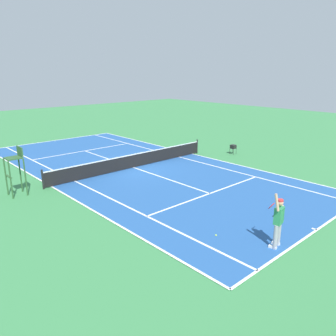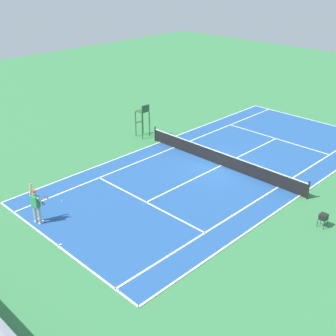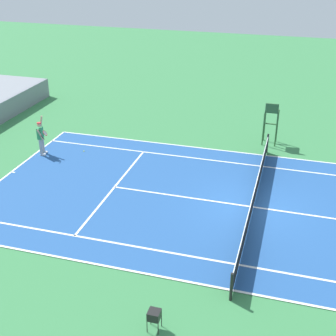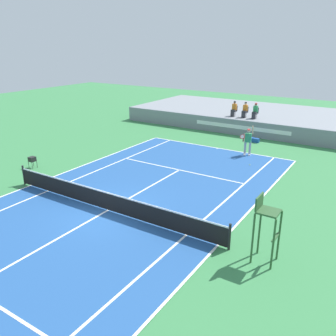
{
  "view_description": "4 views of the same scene",
  "coord_description": "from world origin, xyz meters",
  "px_view_note": "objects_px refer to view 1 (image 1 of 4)",
  "views": [
    {
      "loc": [
        12.29,
        16.71,
        5.99
      ],
      "look_at": [
        0.71,
        4.02,
        1.0
      ],
      "focal_mm": 35.68,
      "sensor_mm": 36.0,
      "label": 1
    },
    {
      "loc": [
        -15.02,
        20.0,
        11.82
      ],
      "look_at": [
        0.71,
        4.02,
        1.0
      ],
      "focal_mm": 46.69,
      "sensor_mm": 36.0,
      "label": 2
    },
    {
      "loc": [
        -17.51,
        -1.29,
        10.43
      ],
      "look_at": [
        0.71,
        4.02,
        1.0
      ],
      "focal_mm": 49.77,
      "sensor_mm": 36.0,
      "label": 3
    },
    {
      "loc": [
        10.07,
        -10.7,
        7.25
      ],
      "look_at": [
        0.71,
        4.02,
        1.0
      ],
      "focal_mm": 37.53,
      "sensor_mm": 36.0,
      "label": 4
    }
  ],
  "objects_px": {
    "tennis_player": "(278,221)",
    "tennis_ball": "(216,235)",
    "umpire_chair": "(16,165)",
    "ball_hopper": "(233,147)"
  },
  "relations": [
    {
      "from": "tennis_ball",
      "to": "umpire_chair",
      "type": "relative_size",
      "value": 0.03
    },
    {
      "from": "umpire_chair",
      "to": "ball_hopper",
      "type": "bearing_deg",
      "value": 172.55
    },
    {
      "from": "tennis_player",
      "to": "umpire_chair",
      "type": "distance_m",
      "value": 12.46
    },
    {
      "from": "tennis_ball",
      "to": "umpire_chair",
      "type": "xyz_separation_m",
      "value": [
        3.92,
        -9.52,
        1.52
      ]
    },
    {
      "from": "umpire_chair",
      "to": "ball_hopper",
      "type": "xyz_separation_m",
      "value": [
        -14.99,
        1.96,
        -0.98
      ]
    },
    {
      "from": "tennis_player",
      "to": "umpire_chair",
      "type": "xyz_separation_m",
      "value": [
        4.84,
        -11.47,
        0.56
      ]
    },
    {
      "from": "tennis_player",
      "to": "umpire_chair",
      "type": "height_order",
      "value": "umpire_chair"
    },
    {
      "from": "tennis_player",
      "to": "tennis_ball",
      "type": "distance_m",
      "value": 2.36
    },
    {
      "from": "tennis_player",
      "to": "tennis_ball",
      "type": "xyz_separation_m",
      "value": [
        0.92,
        -1.95,
        -0.96
      ]
    },
    {
      "from": "ball_hopper",
      "to": "tennis_ball",
      "type": "bearing_deg",
      "value": 34.33
    }
  ]
}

